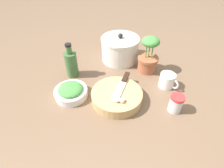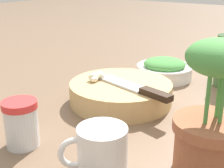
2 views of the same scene
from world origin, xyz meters
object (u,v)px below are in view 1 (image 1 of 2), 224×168
object	(u,v)px
garlic_cloves	(120,100)
coffee_mug	(167,81)
cutting_board	(117,96)
oil_bottle	(71,63)
chef_knife	(123,84)
stock_pot	(120,49)
spice_jar	(176,103)
herb_bowl	(71,91)
potted_herb	(148,57)

from	to	relation	value
garlic_cloves	coffee_mug	bearing A→B (deg)	40.66
coffee_mug	cutting_board	bearing A→B (deg)	-150.76
cutting_board	coffee_mug	size ratio (longest dim) A/B	2.59
oil_bottle	chef_knife	bearing A→B (deg)	-19.55
oil_bottle	stock_pot	world-z (taller)	oil_bottle
chef_knife	garlic_cloves	bearing A→B (deg)	100.33
garlic_cloves	spice_jar	bearing A→B (deg)	7.32
spice_jar	oil_bottle	bearing A→B (deg)	160.75
spice_jar	coffee_mug	xyz separation A→B (m)	(-0.02, 0.16, -0.01)
garlic_cloves	chef_knife	bearing A→B (deg)	88.90
cutting_board	garlic_cloves	world-z (taller)	garlic_cloves
herb_bowl	stock_pot	world-z (taller)	stock_pot
herb_bowl	garlic_cloves	bearing A→B (deg)	-12.47
chef_knife	oil_bottle	bearing A→B (deg)	-8.12
garlic_cloves	stock_pot	world-z (taller)	stock_pot
garlic_cloves	potted_herb	distance (m)	0.34
garlic_cloves	spice_jar	size ratio (longest dim) A/B	0.66
coffee_mug	oil_bottle	distance (m)	0.50
stock_pot	potted_herb	bearing A→B (deg)	-29.40
herb_bowl	stock_pot	distance (m)	0.40
cutting_board	spice_jar	bearing A→B (deg)	-5.42
potted_herb	cutting_board	bearing A→B (deg)	-118.23
spice_jar	stock_pot	distance (m)	0.47
cutting_board	oil_bottle	bearing A→B (deg)	148.99
spice_jar	oil_bottle	world-z (taller)	oil_bottle
stock_pot	potted_herb	distance (m)	0.19
garlic_cloves	coffee_mug	size ratio (longest dim) A/B	0.60
chef_knife	stock_pot	size ratio (longest dim) A/B	0.92
cutting_board	herb_bowl	distance (m)	0.22
cutting_board	garlic_cloves	distance (m)	0.07
stock_pot	coffee_mug	bearing A→B (deg)	-39.81
spice_jar	potted_herb	size ratio (longest dim) A/B	0.41
chef_knife	coffee_mug	distance (m)	0.23
herb_bowl	stock_pot	size ratio (longest dim) A/B	0.71
oil_bottle	cutting_board	bearing A→B (deg)	-31.01
spice_jar	herb_bowl	bearing A→B (deg)	177.43
coffee_mug	oil_bottle	xyz separation A→B (m)	(-0.50, 0.02, 0.04)
chef_knife	cutting_board	bearing A→B (deg)	81.69
oil_bottle	stock_pot	size ratio (longest dim) A/B	0.84
herb_bowl	potted_herb	xyz separation A→B (m)	(0.36, 0.26, 0.06)
cutting_board	stock_pot	bearing A→B (deg)	94.05
garlic_cloves	oil_bottle	xyz separation A→B (m)	(-0.28, 0.21, 0.02)
cutting_board	spice_jar	world-z (taller)	spice_jar
oil_bottle	herb_bowl	bearing A→B (deg)	-74.99
stock_pot	chef_knife	bearing A→B (deg)	-81.26
cutting_board	garlic_cloves	xyz separation A→B (m)	(0.02, -0.06, 0.03)
cutting_board	herb_bowl	size ratio (longest dim) A/B	1.48
chef_knife	coffee_mug	size ratio (longest dim) A/B	2.26
spice_jar	stock_pot	world-z (taller)	stock_pot
spice_jar	coffee_mug	world-z (taller)	spice_jar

